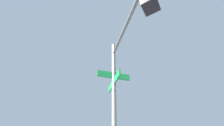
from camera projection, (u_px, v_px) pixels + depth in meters
name	position (u px, v px, depth m)	size (l,w,h in m)	color
traffic_signal_near	(127.00, 62.00, 3.15)	(2.13, 2.30, 5.28)	#474C47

